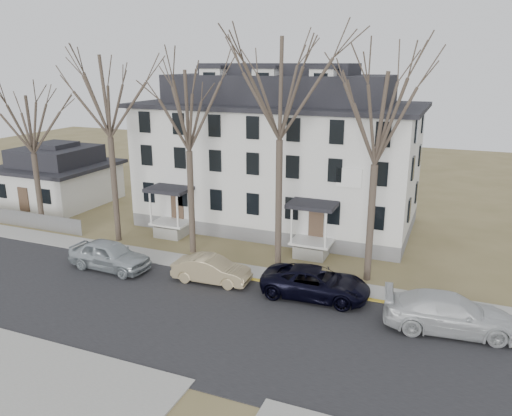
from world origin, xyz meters
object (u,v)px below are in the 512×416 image
at_px(tree_mid_right, 378,112).
at_px(bicycle_left, 166,231).
at_px(small_house, 58,178).
at_px(car_silver, 110,256).
at_px(boarding_house, 278,155).
at_px(car_tan, 211,270).
at_px(tree_center, 280,81).
at_px(tree_bungalow, 29,120).
at_px(car_white, 450,314).
at_px(tree_far_left, 107,91).
at_px(tree_mid_left, 188,105).
at_px(car_navy, 316,283).

relative_size(tree_mid_right, bicycle_left, 7.86).
relative_size(small_house, car_silver, 1.68).
xyz_separation_m(boarding_house, small_house, (-20.00, -1.96, -3.13)).
height_order(small_house, tree_mid_right, tree_mid_right).
height_order(car_tan, bicycle_left, car_tan).
bearing_deg(tree_center, boarding_house, 110.20).
xyz_separation_m(tree_bungalow, car_white, (29.09, -4.37, -7.25)).
height_order(tree_far_left, car_silver, tree_far_left).
relative_size(tree_center, car_silver, 2.83).
distance_m(car_tan, car_white, 12.75).
xyz_separation_m(boarding_house, car_tan, (0.35, -11.95, -4.64)).
bearing_deg(tree_far_left, car_tan, -22.10).
height_order(tree_mid_right, car_silver, tree_mid_right).
bearing_deg(car_white, car_silver, 82.37).
relative_size(tree_mid_left, bicycle_left, 7.86).
height_order(boarding_house, tree_mid_right, tree_mid_right).
height_order(boarding_house, car_tan, boarding_house).
bearing_deg(tree_center, tree_mid_left, 180.00).
height_order(small_house, tree_bungalow, tree_bungalow).
height_order(tree_bungalow, car_navy, tree_bungalow).
distance_m(tree_mid_left, tree_mid_right, 11.50).
bearing_deg(tree_mid_left, tree_bungalow, 180.00).
height_order(tree_mid_left, tree_mid_right, same).
relative_size(tree_far_left, tree_bungalow, 1.27).
bearing_deg(car_white, tree_bungalow, 73.51).
xyz_separation_m(tree_center, bicycle_left, (-9.33, 1.94, -10.66)).
bearing_deg(car_silver, car_navy, -82.68).
distance_m(small_house, tree_center, 25.41).
bearing_deg(bicycle_left, car_navy, -84.74).
distance_m(boarding_house, tree_bungalow, 18.17).
bearing_deg(car_navy, boarding_house, 26.02).
bearing_deg(tree_far_left, tree_center, 0.00).
bearing_deg(car_tan, car_navy, -89.21).
height_order(tree_far_left, car_navy, tree_far_left).
height_order(boarding_house, bicycle_left, boarding_house).
xyz_separation_m(tree_center, car_navy, (3.35, -3.37, -10.29)).
bearing_deg(tree_center, bicycle_left, 168.24).
bearing_deg(car_white, small_house, 64.34).
bearing_deg(tree_bungalow, boarding_house, 27.01).
bearing_deg(tree_mid_left, boarding_house, 69.80).
height_order(tree_center, tree_bungalow, tree_center).
xyz_separation_m(tree_bungalow, car_tan, (16.35, -3.80, -7.38)).
bearing_deg(car_tan, car_white, -95.87).
height_order(tree_far_left, car_white, tree_far_left).
distance_m(tree_far_left, bicycle_left, 10.45).
relative_size(tree_center, car_white, 2.44).
distance_m(tree_mid_left, bicycle_left, 9.95).
bearing_deg(car_white, boarding_house, 38.31).
relative_size(small_house, tree_bungalow, 0.81).
bearing_deg(tree_far_left, boarding_house, 42.18).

